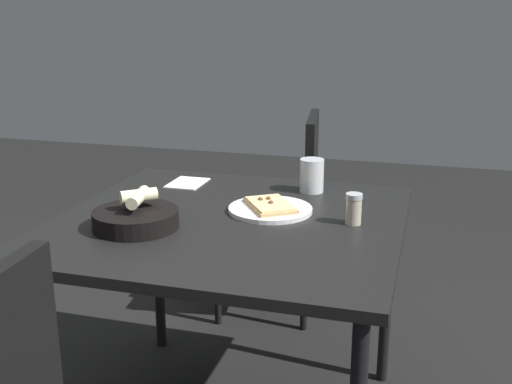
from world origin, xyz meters
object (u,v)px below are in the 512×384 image
Objects in this scene: pizza_plate at (270,208)px; bread_basket at (136,217)px; pepper_shaker at (354,211)px; chair_near at (285,202)px; beer_glass at (312,178)px; dining_table at (230,238)px.

bread_basket is (-0.25, 0.33, 0.02)m from pizza_plate.
bread_basket is 0.63m from pepper_shaker.
bread_basket reaches higher than pepper_shaker.
bread_basket is at bearing 109.00° from pepper_shaker.
pepper_shaker is at bearing -99.73° from pizza_plate.
pizza_plate is at bearing -169.84° from chair_near.
beer_glass is 0.66m from chair_near.
bread_basket is at bearing 123.21° from dining_table.
beer_glass is 0.13× the size of chair_near.
chair_near is (0.85, 0.41, -0.26)m from pepper_shaker.
dining_table is 0.41m from beer_glass.
beer_glass is (0.25, -0.08, 0.04)m from pizza_plate.
beer_glass is at bearing -17.33° from pizza_plate.
chair_near is at bearing -10.08° from bread_basket.
dining_table is at bearing 98.41° from pepper_shaker.
beer_glass is at bearing -27.07° from dining_table.
bread_basket reaches higher than pizza_plate.
beer_glass reaches higher than pizza_plate.
chair_near is (0.91, 0.04, -0.16)m from dining_table.
pizza_plate is 0.85m from chair_near.
beer_glass is (0.51, -0.41, 0.02)m from bread_basket.
bread_basket is at bearing 140.80° from beer_glass.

